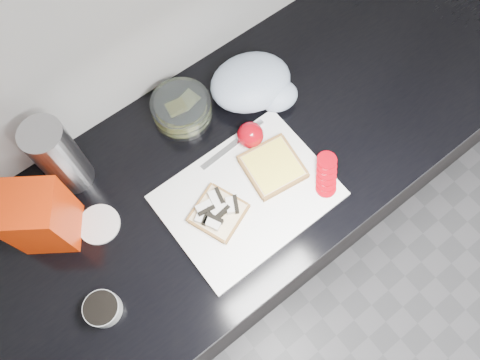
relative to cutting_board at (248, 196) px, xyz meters
The scene contains 14 objects.
base_cabinet 0.49m from the cutting_board, 122.96° to the left, with size 3.50×0.60×0.86m, color black.
countertop 0.12m from the cutting_board, 122.96° to the left, with size 3.50×0.64×0.04m, color black.
cutting_board is the anchor object (origin of this frame).
bread_left 0.09m from the cutting_board, behind, with size 0.15×0.15×0.04m.
bread_right 0.10m from the cutting_board, 10.80° to the left, with size 0.15×0.15×0.02m.
tomato_slices 0.20m from the cutting_board, 23.31° to the right, with size 0.11×0.12×0.03m.
knife 0.15m from the cutting_board, 58.68° to the left, with size 0.20×0.02×0.01m.
seed_tub 0.42m from the cutting_board, behind, with size 0.08×0.08×0.04m.
tub_lid 0.36m from the cutting_board, 153.60° to the left, with size 0.10×0.10×0.01m, color silver.
glass_bowl 0.28m from the cutting_board, 88.67° to the left, with size 0.15×0.15×0.06m.
bread_bag 0.47m from the cutting_board, 152.60° to the left, with size 0.12×0.11×0.19m, color #FA2504.
steel_canister 0.44m from the cutting_board, 135.03° to the left, with size 0.10×0.10×0.23m, color #AEAEB2.
grocery_bag 0.30m from the cutting_board, 48.46° to the left, with size 0.25×0.23×0.09m.
whole_tomatoes 0.15m from the cutting_board, 49.42° to the left, with size 0.07×0.07×0.07m.
Camera 1 is at (-0.19, 0.80, 1.97)m, focal length 35.00 mm.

